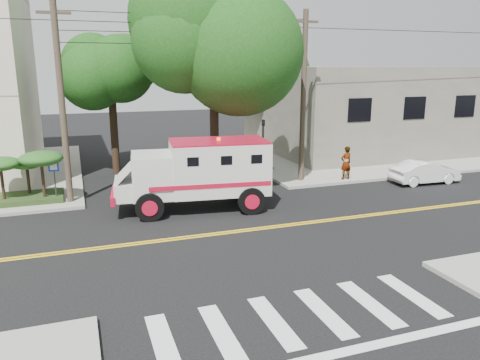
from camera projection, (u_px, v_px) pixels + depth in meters
name	position (u px, v px, depth m)	size (l,w,h in m)	color
ground	(226.00, 233.00, 17.93)	(100.00, 100.00, 0.00)	black
sidewalk_ne	(344.00, 151.00, 34.64)	(17.00, 17.00, 0.15)	gray
building_right	(360.00, 108.00, 34.84)	(14.00, 12.00, 6.00)	#605C53
utility_pole_left	(62.00, 106.00, 20.53)	(0.28, 0.28, 9.00)	#382D23
utility_pole_right	(303.00, 99.00, 24.57)	(0.28, 0.28, 9.00)	#382D23
tree_main	(224.00, 45.00, 22.52)	(6.08, 5.70, 9.85)	black
tree_left	(117.00, 75.00, 26.48)	(4.48, 4.20, 7.70)	black
tree_right	(275.00, 67.00, 33.77)	(4.80, 4.50, 8.20)	black
traffic_signal	(263.00, 147.00, 23.75)	(0.15, 0.18, 3.60)	#3F3F42
accessibility_sign	(54.00, 176.00, 21.25)	(0.45, 0.10, 2.02)	#3F3F42
palm_planter	(25.00, 170.00, 21.19)	(3.52, 2.63, 2.36)	#1E3314
armored_truck	(199.00, 171.00, 20.49)	(7.00, 3.40, 3.07)	silver
parked_sedan	(425.00, 172.00, 25.32)	(1.32, 3.78, 1.25)	silver
pedestrian_a	(346.00, 163.00, 25.51)	(0.67, 0.44, 1.83)	gray
pedestrian_b	(268.00, 156.00, 28.20)	(0.77, 0.60, 1.59)	gray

